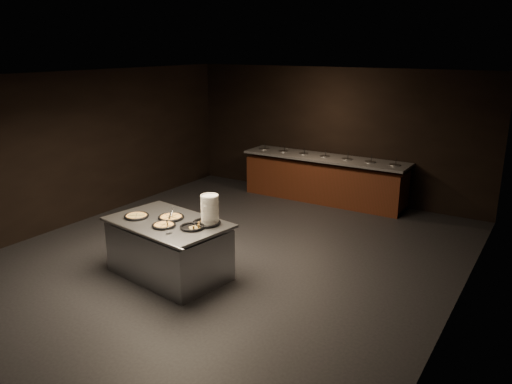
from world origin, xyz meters
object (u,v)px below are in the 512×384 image
Objects in this scene: plate_stack at (210,210)px; pan_cheese_whole at (171,217)px; pan_veggie_whole at (136,216)px; serving_counter at (169,249)px.

plate_stack reaches higher than pan_cheese_whole.
serving_counter is at bearing 13.28° from pan_veggie_whole.
pan_cheese_whole is (-0.63, -0.13, -0.19)m from plate_stack.
pan_veggie_whole is at bearing -153.50° from pan_cheese_whole.
plate_stack is 1.10× the size of pan_cheese_whole.
serving_counter is 0.48m from pan_cheese_whole.
pan_cheese_whole reaches higher than serving_counter.
plate_stack is 1.15× the size of pan_veggie_whole.
pan_cheese_whole is at bearing 114.74° from serving_counter.
pan_veggie_whole is 0.96× the size of pan_cheese_whole.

